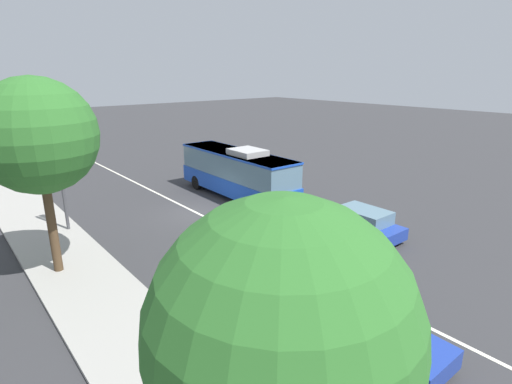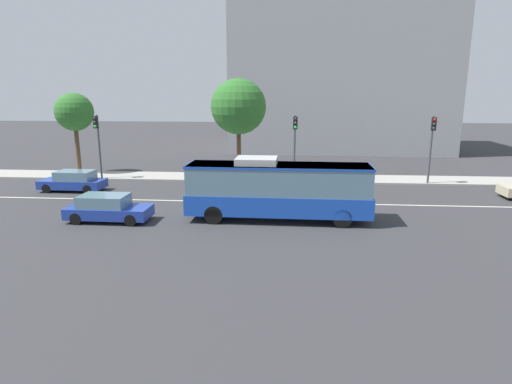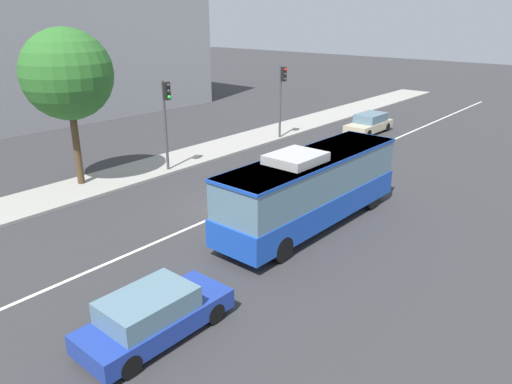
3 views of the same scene
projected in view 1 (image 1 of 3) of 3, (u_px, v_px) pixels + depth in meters
ground_plane at (197, 213)px, 23.96m from camera, size 160.00×160.00×0.00m
sidewalk_kerb at (56, 247)px, 19.12m from camera, size 80.00×3.35×0.14m
lane_centre_line at (197, 213)px, 23.95m from camera, size 76.00×0.16×0.01m
transit_bus at (237, 171)px, 26.42m from camera, size 10.04×2.67×3.46m
sedan_beige at (66, 158)px, 35.55m from camera, size 4.52×1.86×1.46m
sedan_blue at (361, 222)px, 20.52m from camera, size 4.52×1.86×1.46m
sedan_blue_ahead at (372, 326)px, 12.16m from camera, size 4.53×1.87×1.46m
traffic_light_near_corner at (26, 140)px, 27.98m from camera, size 0.34×0.62×5.20m
traffic_light_mid_block at (271, 284)px, 8.99m from camera, size 0.33×0.62×5.20m
traffic_light_far_corner at (63, 166)px, 20.29m from camera, size 0.35×0.62×5.20m
street_tree_kerbside_left at (281, 333)px, 4.62m from camera, size 3.21×3.21×6.92m
street_tree_kerbside_centre at (38, 136)px, 15.17m from camera, size 4.49×4.49×8.06m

